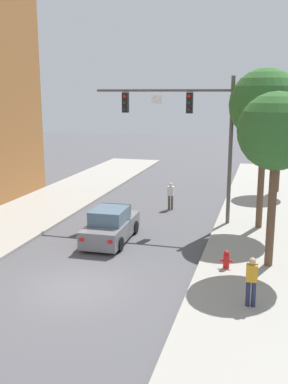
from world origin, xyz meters
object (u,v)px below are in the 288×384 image
(pedestrian_sidewalk_right_walker, at_px, (252,279))
(street_tree_third, at_px, (282,108))
(pedestrian_crossing_road, at_px, (171,195))
(street_tree_nearest, at_px, (277,133))
(car_lead_grey, at_px, (111,226))
(fire_hydrant, at_px, (226,259))
(street_tree_second, at_px, (265,106))
(traffic_signal_mast, at_px, (191,122))

(pedestrian_sidewalk_right_walker, bearing_deg, street_tree_third, 86.66)
(pedestrian_crossing_road, distance_m, street_tree_nearest, 10.76)
(car_lead_grey, xyz_separation_m, fire_hydrant, (5.58, -2.35, -0.22))
(street_tree_second, height_order, street_tree_third, street_tree_second)
(traffic_signal_mast, distance_m, street_tree_second, 3.77)
(street_tree_nearest, height_order, street_tree_second, street_tree_second)
(pedestrian_sidewalk_right_walker, bearing_deg, pedestrian_crossing_road, 113.52)
(car_lead_grey, xyz_separation_m, pedestrian_sidewalk_right_walker, (6.61, -5.36, 0.34))
(pedestrian_sidewalk_right_walker, bearing_deg, fire_hydrant, 109.00)
(pedestrian_sidewalk_right_walker, bearing_deg, traffic_signal_mast, 111.20)
(traffic_signal_mast, relative_size, fire_hydrant, 10.42)
(pedestrian_sidewalk_right_walker, relative_size, street_tree_second, 0.21)
(pedestrian_crossing_road, xyz_separation_m, pedestrian_sidewalk_right_walker, (5.12, -11.77, 0.15))
(pedestrian_crossing_road, xyz_separation_m, fire_hydrant, (4.09, -8.76, -0.41))
(pedestrian_crossing_road, distance_m, fire_hydrant, 9.68)
(street_tree_nearest, distance_m, street_tree_second, 5.25)
(traffic_signal_mast, relative_size, street_tree_nearest, 1.11)
(car_lead_grey, height_order, street_tree_nearest, street_tree_nearest)
(traffic_signal_mast, relative_size, pedestrian_crossing_road, 4.57)
(pedestrian_crossing_road, distance_m, street_tree_second, 7.93)
(traffic_signal_mast, bearing_deg, pedestrian_sidewalk_right_walker, -68.80)
(pedestrian_crossing_road, bearing_deg, street_tree_nearest, -54.60)
(car_lead_grey, distance_m, street_tree_nearest, 8.68)
(fire_hydrant, bearing_deg, pedestrian_sidewalk_right_walker, -71.00)
(street_tree_second, bearing_deg, street_tree_nearest, -84.51)
(traffic_signal_mast, distance_m, pedestrian_sidewalk_right_walker, 10.87)
(car_lead_grey, bearing_deg, pedestrian_crossing_road, 76.92)
(street_tree_nearest, height_order, street_tree_third, street_tree_third)
(pedestrian_sidewalk_right_walker, xyz_separation_m, street_tree_nearest, (0.55, 3.80, 4.31))
(street_tree_third, bearing_deg, pedestrian_sidewalk_right_walker, -93.34)
(car_lead_grey, xyz_separation_m, street_tree_second, (6.66, 3.60, 5.50))
(street_tree_third, bearing_deg, street_tree_nearest, -92.03)
(pedestrian_sidewalk_right_walker, height_order, street_tree_nearest, street_tree_nearest)
(fire_hydrant, relative_size, street_tree_third, 0.10)
(traffic_signal_mast, relative_size, street_tree_third, 1.04)
(car_lead_grey, height_order, fire_hydrant, car_lead_grey)
(street_tree_nearest, relative_size, street_tree_second, 0.86)
(traffic_signal_mast, xyz_separation_m, pedestrian_crossing_road, (-1.51, 2.47, -4.46))
(car_lead_grey, bearing_deg, pedestrian_sidewalk_right_walker, -39.01)
(pedestrian_crossing_road, distance_m, pedestrian_sidewalk_right_walker, 12.84)
(pedestrian_crossing_road, height_order, pedestrian_sidewalk_right_walker, pedestrian_sidewalk_right_walker)
(car_lead_grey, relative_size, street_tree_nearest, 0.63)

